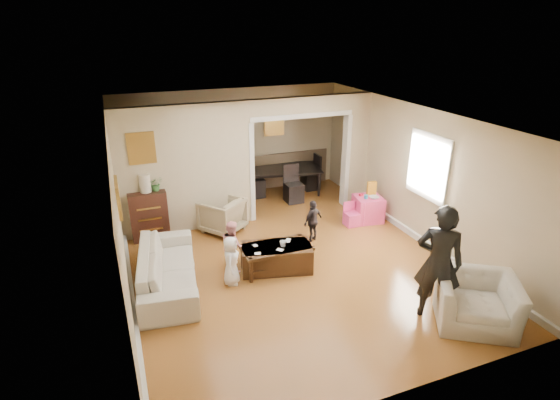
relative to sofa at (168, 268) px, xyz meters
name	(u,v)px	position (x,y,z in m)	size (l,w,h in m)	color
floor	(284,256)	(2.12, 0.21, -0.33)	(7.00, 7.00, 0.00)	#AB6C2C
partition_left	(187,170)	(0.75, 2.01, 0.97)	(2.75, 0.18, 2.60)	#C3B48E
partition_right	(355,150)	(4.60, 2.01, 0.97)	(0.55, 0.18, 2.60)	#C3B48E
partition_header	(301,105)	(3.22, 2.01, 2.10)	(2.22, 0.18, 0.35)	#C3B48E
window_pane	(428,166)	(4.85, -0.19, 1.22)	(0.03, 0.95, 1.10)	white
framed_art_partition	(141,148)	(-0.08, 1.91, 1.52)	(0.45, 0.03, 0.55)	brown
framed_art_sofa_wall	(118,197)	(-0.59, -0.39, 1.47)	(0.03, 0.55, 0.40)	brown
framed_art_alcove	(274,123)	(3.22, 3.65, 1.37)	(0.45, 0.03, 0.55)	brown
sofa	(168,268)	(0.00, 0.00, 0.00)	(2.23, 0.87, 0.65)	beige
armchair_back	(222,215)	(1.33, 1.66, 0.03)	(0.76, 0.78, 0.71)	tan
armchair_front	(476,301)	(3.97, -2.56, 0.03)	(1.09, 0.95, 0.71)	beige
dresser	(149,215)	(-0.09, 1.88, 0.17)	(0.72, 0.41, 0.99)	#371610
table_lamp	(145,183)	(-0.09, 1.88, 0.85)	(0.22, 0.22, 0.36)	beige
potted_plant	(156,183)	(0.11, 1.88, 0.81)	(0.26, 0.23, 0.29)	#366A2F
coffee_table	(276,257)	(1.83, -0.16, -0.10)	(1.21, 0.60, 0.45)	#3B2212
coffee_cup	(283,244)	(1.93, -0.21, 0.18)	(0.11, 0.11, 0.10)	silver
play_table	(368,209)	(4.41, 1.02, -0.05)	(0.57, 0.57, 0.55)	#E43C78
cereal_box	(372,188)	(4.53, 1.12, 0.37)	(0.20, 0.07, 0.30)	yellow
cyan_cup	(366,197)	(4.31, 0.97, 0.26)	(0.08, 0.08, 0.08)	teal
toy_block	(361,195)	(4.29, 1.14, 0.25)	(0.08, 0.06, 0.05)	red
play_bowl	(374,198)	(4.46, 0.90, 0.25)	(0.21, 0.21, 0.05)	silver
dining_table	(284,181)	(3.32, 3.23, 0.00)	(1.82, 1.02, 0.64)	black
adult_person	(439,263)	(3.51, -2.21, 0.56)	(0.65, 0.43, 1.78)	black
child_kneel_a	(231,261)	(0.98, -0.31, 0.10)	(0.41, 0.27, 0.85)	white
child_kneel_b	(233,245)	(1.13, 0.14, 0.13)	(0.44, 0.34, 0.91)	pink
child_toddler	(313,221)	(2.88, 0.59, 0.10)	(0.50, 0.21, 0.85)	black
craft_papers	(274,246)	(1.79, -0.16, 0.13)	(0.79, 0.42, 0.00)	white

